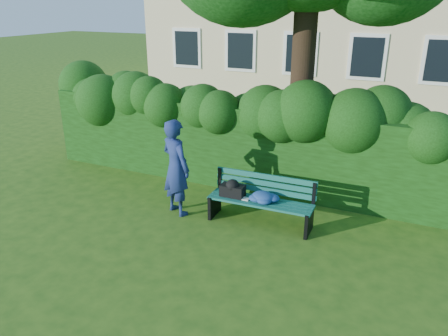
% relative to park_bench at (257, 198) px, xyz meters
% --- Properties ---
extents(ground, '(80.00, 80.00, 0.00)m').
position_rel_park_bench_xyz_m(ground, '(-0.69, -0.54, -0.50)').
color(ground, '#295114').
rests_on(ground, ground).
extents(hedge, '(10.00, 1.00, 1.80)m').
position_rel_park_bench_xyz_m(hedge, '(-0.69, 1.66, 0.40)').
color(hedge, '#13330B').
rests_on(hedge, ground).
extents(park_bench, '(1.94, 0.61, 0.89)m').
position_rel_park_bench_xyz_m(park_bench, '(0.00, 0.00, 0.00)').
color(park_bench, '#11564A').
rests_on(park_bench, ground).
extents(man_reading, '(0.80, 0.68, 1.87)m').
position_rel_park_bench_xyz_m(man_reading, '(-1.54, -0.26, 0.44)').
color(man_reading, navy).
rests_on(man_reading, ground).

